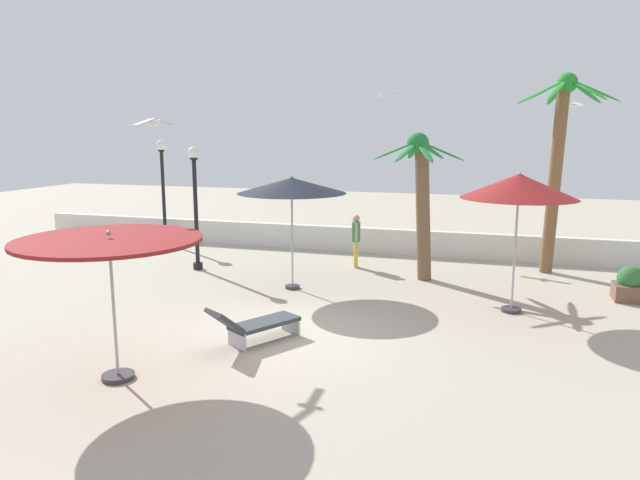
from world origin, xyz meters
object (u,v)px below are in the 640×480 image
seagull_0 (154,123)px  seagull_2 (574,105)px  patio_umbrella_1 (519,187)px  patio_umbrella_2 (292,186)px  planter (630,285)px  lamp_post_0 (195,198)px  lounge_chair_0 (254,324)px  seagull_1 (382,95)px  palm_tree_1 (421,188)px  patio_umbrella_0 (110,247)px  lamp_post_1 (163,180)px  palm_tree_0 (558,151)px  guest_0 (356,236)px

seagull_0 → seagull_2: 13.44m
patio_umbrella_1 → patio_umbrella_2: bearing=175.5°
planter → lamp_post_0: bearing=-179.4°
lounge_chair_0 → seagull_2: size_ratio=1.66×
patio_umbrella_1 → seagull_1: 8.54m
palm_tree_1 → lamp_post_0: (-6.39, -0.74, -0.40)m
seagull_0 → planter: size_ratio=1.45×
patio_umbrella_0 → lamp_post_1: lamp_post_1 is taller
patio_umbrella_1 → lamp_post_0: size_ratio=0.88×
planter → seagull_2: bearing=100.1°
patio_umbrella_2 → seagull_0: 4.00m
patio_umbrella_2 → lounge_chair_0: (0.63, -3.96, -2.27)m
patio_umbrella_1 → seagull_2: (1.75, 7.20, 2.02)m
palm_tree_0 → seagull_2: 3.33m
palm_tree_0 → lamp_post_1: palm_tree_0 is taller
patio_umbrella_1 → patio_umbrella_2: patio_umbrella_1 is taller
palm_tree_0 → lamp_post_0: size_ratio=1.56×
palm_tree_0 → lamp_post_0: bearing=-165.3°
patio_umbrella_1 → guest_0: bearing=143.6°
patio_umbrella_1 → lamp_post_1: lamp_post_1 is taller
palm_tree_1 → guest_0: palm_tree_1 is taller
seagull_1 → seagull_2: 6.18m
patio_umbrella_1 → palm_tree_0: (1.13, 4.23, 0.64)m
seagull_1 → palm_tree_0: bearing=-25.8°
patio_umbrella_2 → palm_tree_0: 7.60m
lamp_post_1 → lamp_post_0: bearing=-46.6°
patio_umbrella_1 → seagull_0: bearing=-158.7°
lamp_post_0 → seagull_0: bearing=-70.3°
patio_umbrella_2 → lamp_post_0: size_ratio=0.81×
lamp_post_1 → lounge_chair_0: 11.23m
lamp_post_1 → lounge_chair_0: bearing=-49.8°
palm_tree_1 → lounge_chair_0: palm_tree_1 is taller
patio_umbrella_0 → palm_tree_0: (7.39, 9.93, 1.25)m
patio_umbrella_0 → seagull_2: seagull_2 is taller
palm_tree_0 → lamp_post_1: (-13.03, 0.68, -1.15)m
patio_umbrella_0 → seagull_1: 13.10m
lamp_post_1 → seagull_2: 14.07m
patio_umbrella_0 → planter: bearing=39.7°
patio_umbrella_0 → patio_umbrella_1: bearing=42.3°
patio_umbrella_2 → palm_tree_0: bearing=30.3°
patio_umbrella_1 → planter: (2.72, 1.74, -2.44)m
patio_umbrella_2 → planter: size_ratio=3.44×
guest_0 → lamp_post_1: bearing=167.4°
lamp_post_0 → patio_umbrella_2: bearing=-19.5°
guest_0 → seagull_0: size_ratio=1.29×
patio_umbrella_0 → seagull_2: (8.01, 12.90, 2.63)m
patio_umbrella_0 → lamp_post_1: bearing=118.0°
lamp_post_0 → seagull_1: bearing=50.3°
lounge_chair_0 → guest_0: bearing=86.9°
lamp_post_1 → seagull_2: size_ratio=3.25×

